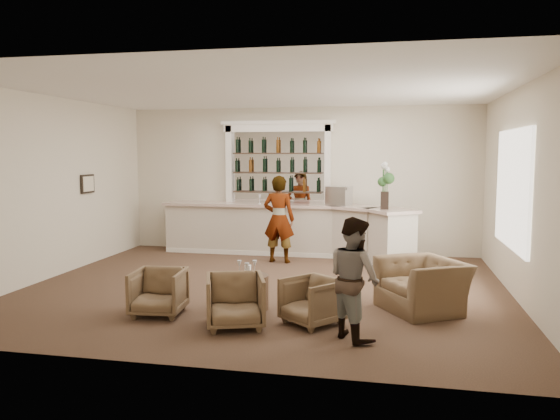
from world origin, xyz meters
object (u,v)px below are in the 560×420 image
Objects in this scene: armchair_center at (235,301)px; sommelier at (279,219)px; cocktail_table at (247,292)px; armchair_far at (422,285)px; espresso_machine at (339,196)px; guest at (354,278)px; armchair_right at (312,301)px; armchair_left at (159,292)px; bar_counter at (289,230)px; flower_vase at (385,183)px.

sommelier is at bearing 74.88° from armchair_center.
cocktail_table is at bearing 98.63° from sommelier.
armchair_far is 4.25m from espresso_machine.
cocktail_table is 0.42× the size of guest.
guest is at bearing -64.61° from armchair_far.
armchair_right reaches higher than cocktail_table.
cocktail_table is 1.94m from guest.
guest is at bearing -14.11° from armchair_left.
sommelier reaches higher than bar_counter.
armchair_far is at bearing 72.23° from armchair_right.
bar_counter is 5.11m from armchair_center.
cocktail_table is at bearing -87.40° from bar_counter.
armchair_right is (0.97, 0.32, -0.03)m from armchair_center.
flower_vase is at bearing 48.38° from armchair_left.
armchair_right is 0.60× the size of armchair_far.
armchair_far reaches higher than armchair_center.
flower_vase is at bearing -12.41° from espresso_machine.
armchair_center is at bearing -85.32° from cocktail_table.
armchair_left is at bearing -101.15° from bar_counter.
sommelier is 4.21m from armchair_right.
guest is 2.19× the size of armchair_right.
sommelier reaches higher than cocktail_table.
guest reaches higher than armchair_left.
sommelier is 4.12m from armchair_far.
flower_vase is (0.28, 4.59, 0.92)m from guest.
flower_vase reaches higher than guest.
sommelier reaches higher than armchair_far.
armchair_center is 1.02m from armchair_right.
bar_counter is 8.32× the size of armchair_right.
armchair_far is at bearing -79.37° from flower_vase.
armchair_center is (0.26, -5.09, -0.23)m from bar_counter.
armchair_center is 5.24m from espresso_machine.
bar_counter is at bearing -162.07° from espresso_machine.
armchair_far is (1.47, 0.94, 0.06)m from armchair_right.
flower_vase reaches higher than bar_counter.
guest is 1.98× the size of armchair_center.
sommelier is at bearing 71.76° from armchair_left.
espresso_machine is (1.16, 0.79, 0.44)m from sommelier.
flower_vase is (3.04, 4.18, 1.35)m from armchair_left.
armchair_left is (-0.90, -3.98, -0.58)m from sommelier.
sommelier reaches higher than armchair_right.
bar_counter is at bearing 144.05° from armchair_right.
armchair_left is at bearing -139.86° from armchair_right.
armchair_center is 0.81× the size of flower_vase.
armchair_right is 1.74m from armchair_far.
flower_vase is (0.98, -0.60, 0.32)m from espresso_machine.
bar_counter is 3.15× the size of sommelier.
guest is 1.59× the size of flower_vase.
bar_counter is 1.36m from espresso_machine.
armchair_left is at bearing -107.02° from armchair_far.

